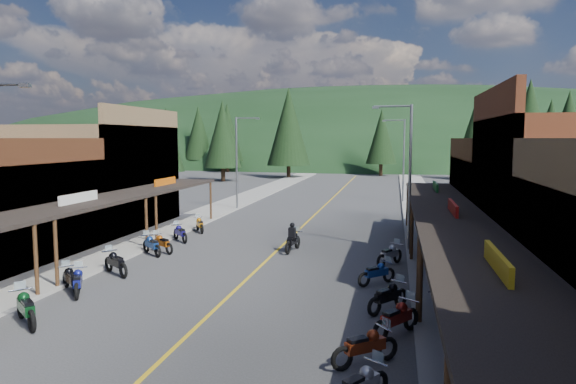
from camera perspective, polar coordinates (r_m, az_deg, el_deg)
The scene contains 37 objects.
ground at distance 22.23m, azimuth -5.23°, elevation -10.21°, with size 220.00×220.00×0.00m, color #38383A.
centerline at distance 41.35m, azimuth 2.92°, elevation -2.62°, with size 0.15×90.00×0.01m, color gold.
sidewalk_west at distance 43.52m, azimuth -8.48°, elevation -2.15°, with size 3.40×94.00×0.15m, color gray.
sidewalk_east at distance 40.93m, azimuth 15.05°, elevation -2.81°, with size 3.40×94.00×0.15m, color gray.
shop_west_3 at distance 37.62m, azimuth -20.50°, elevation 1.54°, with size 10.90×10.20×8.20m.
shop_east_3 at distance 32.76m, azimuth 24.88°, elevation -0.98°, with size 10.90×10.20×6.20m.
streetlight_1 at distance 44.45m, azimuth -5.56°, elevation 3.73°, with size 2.16×0.18×8.00m.
streetlight_2 at distance 28.46m, azimuth 13.11°, elevation 2.35°, with size 2.16×0.18×8.00m.
streetlight_3 at distance 50.43m, azimuth 12.57°, elevation 3.88°, with size 2.16×0.18×8.00m.
ridge_hill at distance 155.65m, azimuth 9.50°, elevation 3.64°, with size 310.00×140.00×60.00m, color black.
pine_0 at distance 94.51m, azimuth -17.62°, elevation 5.89°, with size 5.04×5.04×11.00m.
pine_1 at distance 95.34m, azimuth -6.76°, elevation 6.58°, with size 5.88×5.88×12.50m.
pine_2 at distance 80.09m, azimuth 0.07°, elevation 7.28°, with size 6.72×6.72×14.00m.
pine_3 at distance 86.43m, azimuth 10.35°, elevation 6.09°, with size 5.04×5.04×11.00m.
pine_4 at distance 81.25m, azimuth 20.22°, elevation 6.37°, with size 5.88×5.88×12.50m.
pine_5 at distance 96.47m, azimuth 28.69°, elevation 6.33°, with size 6.72×6.72×14.00m.
pine_7 at distance 103.73m, azimuth -9.92°, elevation 6.49°, with size 5.88×5.88×12.50m.
pine_8 at distance 66.70m, azimuth -13.36°, elevation 5.65°, with size 4.48×4.48×10.00m.
pine_9 at distance 67.75m, azimuth 27.09°, elevation 5.50°, with size 4.93×4.93×10.80m.
pine_10 at distance 74.47m, azimuth -7.28°, elevation 6.40°, with size 5.38×5.38×11.60m.
pine_11 at distance 59.99m, azimuth 25.18°, elevation 6.38°, with size 5.82×5.82×12.40m.
bike_west_5 at distance 19.44m, azimuth -27.12°, elevation -11.25°, with size 0.76×2.28×1.30m, color #0B3817, non-canonical shape.
bike_west_6 at distance 22.24m, azimuth -22.32°, elevation -9.06°, with size 0.69×2.06×1.18m, color navy, non-canonical shape.
bike_west_7 at distance 22.76m, azimuth -23.00°, elevation -8.78°, with size 0.67×2.02×1.15m, color black, non-canonical shape.
bike_west_8 at distance 24.74m, azimuth -18.61°, elevation -7.35°, with size 0.72×2.17×1.24m, color black, non-canonical shape.
bike_west_9 at distance 28.31m, azimuth -14.91°, elevation -5.60°, with size 0.70×2.10×1.20m, color navy, non-canonical shape.
bike_west_10 at distance 28.76m, azimuth -13.82°, elevation -5.47°, with size 0.66×1.99×1.13m, color #A84A0C, non-canonical shape.
bike_west_11 at distance 31.58m, azimuth -11.89°, elevation -4.38°, with size 0.67×2.02×1.15m, color navy, non-canonical shape.
bike_west_12 at distance 34.42m, azimuth -9.78°, elevation -3.51°, with size 0.66×1.97×1.12m, color #B16A0C, non-canonical shape.
bike_east_5 at distance 14.72m, azimuth 8.58°, elevation -16.44°, with size 0.70×2.09×1.19m, color maroon, non-canonical shape.
bike_east_6 at distance 16.83m, azimuth 11.96°, elevation -13.42°, with size 0.74×2.23×1.28m, color maroon, non-canonical shape.
bike_east_7 at distance 19.04m, azimuth 11.06°, elevation -11.19°, with size 0.71×2.12×1.21m, color black, non-canonical shape.
bike_east_8 at distance 22.28m, azimuth 9.83°, elevation -8.75°, with size 0.65×1.96×1.12m, color navy, non-canonical shape.
bike_east_9 at distance 25.60m, azimuth 11.23°, elevation -6.73°, with size 0.71×2.12×1.21m, color #ADACB2, non-canonical shape.
rider_on_bike at distance 28.21m, azimuth 0.53°, elevation -5.31°, with size 1.02×2.25×1.65m.
pedestrian_east_a at distance 20.97m, azimuth 15.80°, elevation -8.63°, with size 0.61×0.40×1.67m, color #262233.
pedestrian_east_b at distance 31.28m, azimuth 15.03°, elevation -3.59°, with size 0.92×0.53×1.90m, color #503732.
Camera 1 is at (6.30, -20.40, 6.20)m, focal length 32.00 mm.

